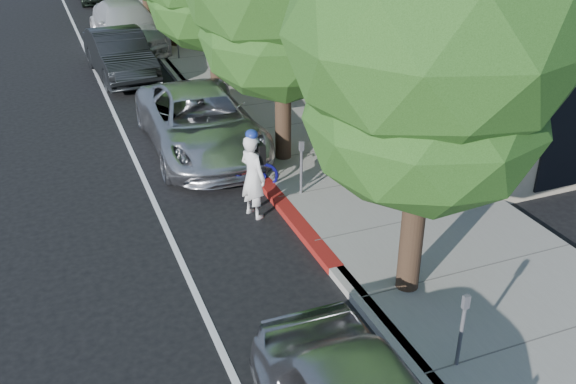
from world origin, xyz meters
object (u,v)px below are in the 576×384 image
bicycle (237,170)px  street_tree_0 (432,40)px  white_pickup (127,25)px  pedestrian (350,105)px  dark_sedan (120,54)px  cyclist (253,176)px  silver_suv (200,122)px

bicycle → street_tree_0: bearing=-145.7°
white_pickup → pedestrian: 12.81m
dark_sedan → cyclist: bearing=-88.1°
street_tree_0 → cyclist: size_ratio=3.92×
cyclist → bicycle: cyclist is taller
dark_sedan → white_pickup: size_ratio=0.82×
white_pickup → pedestrian: pedestrian is taller
silver_suv → dark_sedan: dark_sedan is taller
street_tree_0 → bicycle: size_ratio=3.86×
cyclist → dark_sedan: size_ratio=0.38×
silver_suv → pedestrian: (4.03, -0.67, 0.16)m
pedestrian → dark_sedan: bearing=-78.3°
street_tree_0 → pedestrian: 8.05m
street_tree_0 → dark_sedan: size_ratio=1.49×
cyclist → bicycle: (0.06, 1.33, -0.44)m
cyclist → dark_sedan: bearing=-15.3°
white_pickup → dark_sedan: bearing=-104.6°
street_tree_0 → cyclist: bearing=113.6°
cyclist → silver_suv: 3.84m
dark_sedan → bicycle: bearing=-87.0°
bicycle → dark_sedan: (-1.13, 9.87, 0.31)m
dark_sedan → pedestrian: pedestrian is taller
pedestrian → white_pickup: bearing=-91.7°
dark_sedan → pedestrian: size_ratio=3.06×
white_pickup → street_tree_0: bearing=-86.6°
silver_suv → bicycle: bearing=-84.3°
street_tree_0 → dark_sedan: street_tree_0 is taller
cyclist → silver_suv: bearing=-18.8°
bicycle → dark_sedan: 9.94m
silver_suv → white_pickup: white_pickup is taller
white_pickup → pedestrian: size_ratio=3.73×
silver_suv → white_pickup: (-0.01, 11.49, 0.07)m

